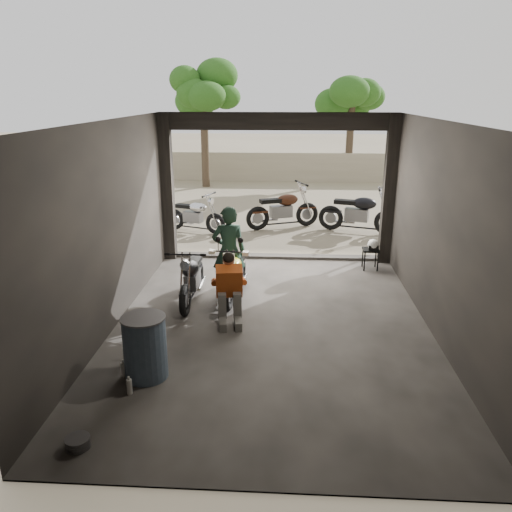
# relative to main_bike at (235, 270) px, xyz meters

# --- Properties ---
(ground) EXTENTS (80.00, 80.00, 0.00)m
(ground) POSITION_rel_main_bike_xyz_m (0.71, -1.19, -0.53)
(ground) COLOR #7A6D56
(ground) RESTS_ON ground
(garage) EXTENTS (7.00, 7.13, 3.20)m
(garage) POSITION_rel_main_bike_xyz_m (0.71, -0.65, 0.75)
(garage) COLOR #2D2B28
(garage) RESTS_ON ground
(boundary_wall) EXTENTS (18.00, 0.30, 1.20)m
(boundary_wall) POSITION_rel_main_bike_xyz_m (0.71, 12.81, 0.07)
(boundary_wall) COLOR gray
(boundary_wall) RESTS_ON ground
(tree_left) EXTENTS (2.20, 2.20, 5.60)m
(tree_left) POSITION_rel_main_bike_xyz_m (-2.29, 11.31, 3.46)
(tree_left) COLOR #382B1E
(tree_left) RESTS_ON ground
(tree_right) EXTENTS (2.20, 2.20, 5.00)m
(tree_right) POSITION_rel_main_bike_xyz_m (3.51, 12.81, 3.03)
(tree_right) COLOR #382B1E
(tree_right) RESTS_ON ground
(main_bike) EXTENTS (0.79, 1.63, 1.05)m
(main_bike) POSITION_rel_main_bike_xyz_m (0.00, 0.00, 0.00)
(main_bike) COLOR beige
(main_bike) RESTS_ON ground
(left_bike) EXTENTS (0.66, 1.56, 1.05)m
(left_bike) POSITION_rel_main_bike_xyz_m (-0.74, -0.22, -0.00)
(left_bike) COLOR black
(left_bike) RESTS_ON ground
(outside_bike_a) EXTENTS (1.72, 1.17, 1.07)m
(outside_bike_a) POSITION_rel_main_bike_xyz_m (-1.53, 4.47, 0.01)
(outside_bike_a) COLOR black
(outside_bike_a) RESTS_ON ground
(outside_bike_b) EXTENTS (2.00, 1.40, 1.25)m
(outside_bike_b) POSITION_rel_main_bike_xyz_m (0.83, 5.00, 0.10)
(outside_bike_b) COLOR #391A0D
(outside_bike_b) RESTS_ON ground
(outside_bike_c) EXTENTS (2.03, 1.32, 1.28)m
(outside_bike_c) POSITION_rel_main_bike_xyz_m (2.85, 4.65, 0.11)
(outside_bike_c) COLOR black
(outside_bike_c) RESTS_ON ground
(rider) EXTENTS (0.67, 0.49, 1.67)m
(rider) POSITION_rel_main_bike_xyz_m (-0.12, 0.16, 0.31)
(rider) COLOR black
(rider) RESTS_ON ground
(mechanic) EXTENTS (0.68, 0.85, 1.12)m
(mechanic) POSITION_rel_main_bike_xyz_m (0.03, -1.09, 0.03)
(mechanic) COLOR #B04917
(mechanic) RESTS_ON ground
(stool) EXTENTS (0.33, 0.33, 0.46)m
(stool) POSITION_rel_main_bike_xyz_m (2.71, 1.67, -0.14)
(stool) COLOR black
(stool) RESTS_ON ground
(helmet) EXTENTS (0.27, 0.28, 0.23)m
(helmet) POSITION_rel_main_bike_xyz_m (2.74, 1.63, 0.05)
(helmet) COLOR white
(helmet) RESTS_ON stool
(oil_drum) EXTENTS (0.67, 0.67, 0.86)m
(oil_drum) POSITION_rel_main_bike_xyz_m (-0.89, -2.78, -0.10)
(oil_drum) COLOR #3C4F65
(oil_drum) RESTS_ON ground
(sign_post) EXTENTS (0.73, 0.08, 2.19)m
(sign_post) POSITION_rel_main_bike_xyz_m (3.77, 3.43, 0.93)
(sign_post) COLOR black
(sign_post) RESTS_ON ground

